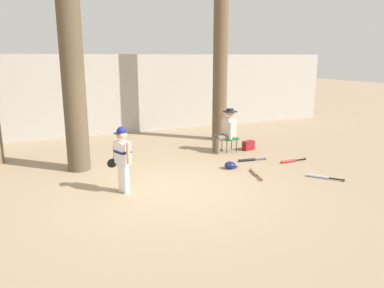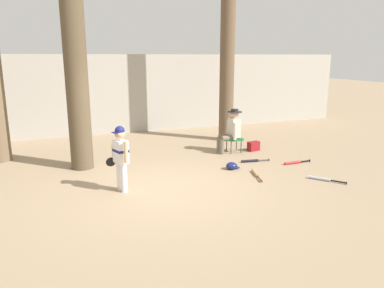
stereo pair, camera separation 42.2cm
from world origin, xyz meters
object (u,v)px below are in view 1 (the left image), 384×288
Objects in this scene: young_ballplayer at (122,155)px; tree_behind_spectator at (220,52)px; bat_red_barrel at (291,161)px; tree_near_player at (72,59)px; bat_black_composite at (249,160)px; bat_aluminum_silver at (320,177)px; seated_spectator at (226,129)px; handbag_beside_stool at (248,145)px; batting_helmet_navy at (230,165)px; bat_wood_tan at (255,173)px; folding_stool at (229,139)px.

tree_behind_spectator is at bearing 40.59° from young_ballplayer.
tree_near_player is at bearing 162.50° from bat_red_barrel.
tree_near_player is 7.91× the size of bat_black_composite.
young_ballplayer is at bearing 167.09° from bat_aluminum_silver.
seated_spectator reaches higher than bat_black_composite.
handbag_beside_stool is 1.17m from bat_black_composite.
tree_behind_spectator is 8.05× the size of bat_black_composite.
tree_behind_spectator is 18.87× the size of batting_helmet_navy.
bat_red_barrel is 1.04m from bat_black_composite.
tree_near_player is 7.74× the size of bat_wood_tan.
seated_spectator reaches higher than bat_aluminum_silver.
tree_near_player is at bearing -179.56° from seated_spectator.
handbag_beside_stool reaches higher than bat_wood_tan.
tree_behind_spectator reaches higher than bat_wood_tan.
batting_helmet_navy is (-1.38, -1.35, -0.05)m from handbag_beside_stool.
young_ballplayer is at bearing -73.11° from tree_near_player.
bat_aluminum_silver is at bearing -35.74° from bat_wood_tan.
tree_behind_spectator is 5.02× the size of seated_spectator.
bat_black_composite is 0.84m from batting_helmet_navy.
seated_spectator is 0.86m from handbag_beside_stool.
seated_spectator is 3.01m from bat_aluminum_silver.
bat_red_barrel is (0.87, -1.57, -0.33)m from folding_stool.
bat_black_composite and bat_aluminum_silver have the same top height.
bat_black_composite is at bearing 64.15° from bat_wood_tan.
bat_wood_tan is at bearing -64.31° from batting_helmet_navy.
young_ballplayer is at bearing -151.29° from folding_stool.
folding_stool is 0.55× the size of bat_wood_tan.
seated_spectator is (-0.58, -1.48, -2.06)m from tree_behind_spectator.
handbag_beside_stool is 1.93m from batting_helmet_navy.
folding_stool is 0.64m from handbag_beside_stool.
tree_near_player reaches higher than bat_black_composite.
tree_near_player is at bearing 150.60° from bat_wood_tan.
bat_red_barrel is at bearing -82.91° from tree_behind_spectator.
bat_wood_tan is (-0.40, -2.03, -0.61)m from seated_spectator.
batting_helmet_navy is (-1.28, -2.91, -2.62)m from tree_behind_spectator.
bat_red_barrel and bat_aluminum_silver have the same top height.
folding_stool is (4.05, 0.03, -2.18)m from tree_near_player.
bat_red_barrel is at bearing -29.86° from bat_black_composite.
bat_aluminum_silver is at bearing -31.03° from tree_near_player.
seated_spectator is at bearing 174.08° from handbag_beside_stool.
tree_near_player reaches higher than batting_helmet_navy.
young_ballplayer is 1.73× the size of bat_red_barrel.
handbag_beside_stool reaches higher than bat_red_barrel.
bat_red_barrel is 1.44m from bat_wood_tan.
tree_behind_spectator is 2.61m from seated_spectator.
tree_behind_spectator is at bearing 97.09° from bat_red_barrel.
bat_black_composite is 1.07m from bat_wood_tan.
seated_spectator reaches higher than folding_stool.
handbag_beside_stool is 0.45× the size of bat_red_barrel.
bat_black_composite is at bearing -14.43° from tree_near_player.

